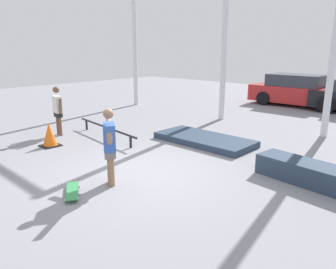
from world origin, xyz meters
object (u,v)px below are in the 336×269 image
bystander (58,109)px  grind_rail (106,128)px  parked_car_red (299,91)px  manual_pad (204,140)px  grind_box (323,177)px  traffic_cone (50,135)px  skateboard (72,191)px  skateboarder (110,144)px

bystander → grind_rail: bearing=-140.3°
parked_car_red → manual_pad: bearing=-86.0°
grind_box → traffic_cone: size_ratio=4.06×
skateboard → manual_pad: size_ratio=0.29×
grind_rail → bystander: bearing=-149.7°
parked_car_red → traffic_cone: 11.30m
grind_box → grind_rail: bearing=-174.0°
traffic_cone → grind_box: bearing=19.0°
manual_pad → traffic_cone: traffic_cone is taller
grind_box → grind_rail: 5.97m
manual_pad → bystander: bystander is taller
skateboarder → manual_pad: bearing=133.3°
manual_pad → grind_rail: (-2.43, -1.58, 0.20)m
skateboard → traffic_cone: bearing=-168.4°
skateboarder → parked_car_red: skateboarder is taller
parked_car_red → traffic_cone: (-2.26, -11.07, -0.38)m
bystander → grind_box: bearing=-159.7°
skateboard → parked_car_red: size_ratio=0.19×
skateboard → manual_pad: bearing=127.0°
skateboard → grind_rail: grind_rail is taller
parked_car_red → bystander: size_ratio=2.93×
grind_rail → bystander: 1.63m
skateboarder → manual_pad: (-0.45, 3.59, -0.72)m
skateboard → grind_box: bearing=79.7°
skateboard → parked_car_red: bearing=127.1°
grind_box → grind_rail: grind_box is taller
grind_box → traffic_cone: (-6.36, -2.19, 0.10)m
manual_pad → grind_rail: 2.90m
grind_rail → bystander: size_ratio=2.14×
skateboard → bystander: (-4.07, 2.01, 0.75)m
bystander → skateboard: bearing=163.1°
bystander → traffic_cone: bearing=148.7°
skateboard → bystander: bearing=-173.4°
grind_rail → parked_car_red: parked_car_red is taller
skateboarder → parked_car_red: (-1.04, 11.52, -0.12)m
grind_box → traffic_cone: 6.73m
skateboard → grind_box: 4.68m
skateboarder → manual_pad: 3.69m
parked_car_red → bystander: (-3.17, -10.28, 0.12)m
parked_car_red → traffic_cone: size_ratio=6.76×
manual_pad → grind_rail: bearing=-147.0°
parked_car_red → bystander: 10.76m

